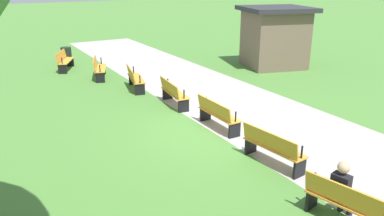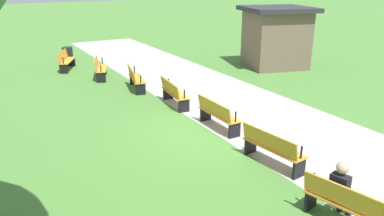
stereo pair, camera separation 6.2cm
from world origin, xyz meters
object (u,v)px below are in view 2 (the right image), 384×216
at_px(bench_1, 100,68).
at_px(bench_4, 218,114).
at_px(person_seated, 341,189).
at_px(kiosk, 276,36).
at_px(bench_3, 174,93).
at_px(bench_6, 349,206).
at_px(bench_2, 135,78).
at_px(trash_bin, 68,55).
at_px(bench_5, 272,147).
at_px(bench_0, 66,60).

xyz_separation_m(bench_1, bench_4, (7.37, 1.24, 0.00)).
xyz_separation_m(person_seated, kiosk, (-10.05, 7.35, 0.83)).
height_order(bench_3, kiosk, kiosk).
bearing_deg(bench_3, bench_4, 9.58).
relative_size(bench_1, person_seated, 1.41).
bearing_deg(bench_6, bench_2, 167.20).
bearing_deg(bench_3, bench_6, 3.22).
bearing_deg(trash_bin, bench_5, 6.60).
xyz_separation_m(bench_0, kiosk, (4.35, 9.07, 1.00)).
height_order(bench_1, bench_5, same).
bearing_deg(bench_4, bench_6, -6.36).
height_order(bench_2, bench_6, same).
xyz_separation_m(bench_6, trash_bin, (-16.26, -1.18, -0.07)).
height_order(bench_2, trash_bin, bench_2).
distance_m(bench_0, bench_1, 2.50).
relative_size(bench_2, bench_3, 1.01).
height_order(bench_4, bench_6, same).
height_order(bench_0, bench_4, same).
distance_m(bench_2, kiosk, 7.51).
bearing_deg(bench_0, bench_4, 38.33).
bearing_deg(kiosk, bench_5, -25.70).
height_order(bench_6, person_seated, person_seated).
bearing_deg(bench_6, bench_5, 157.65).
xyz_separation_m(bench_2, kiosk, (-0.38, 7.43, 1.00)).
xyz_separation_m(bench_0, bench_6, (14.66, 1.63, 0.00)).
relative_size(trash_bin, kiosk, 0.21).
bearing_deg(bench_0, bench_1, 47.88).
height_order(person_seated, kiosk, kiosk).
bearing_deg(bench_4, bench_2, -173.64).
distance_m(bench_4, trash_bin, 11.43).
relative_size(bench_0, bench_1, 0.99).
height_order(bench_0, trash_bin, bench_0).
relative_size(bench_3, bench_6, 0.99).
xyz_separation_m(bench_4, bench_6, (4.97, -0.55, 0.00)).
bearing_deg(bench_6, bench_1, 170.38).
distance_m(person_seated, trash_bin, 16.05).
bearing_deg(bench_3, bench_1, -160.87).
bearing_deg(bench_1, trash_bin, -153.60).
xyz_separation_m(bench_5, trash_bin, (-13.80, -1.60, -0.07)).
xyz_separation_m(bench_1, kiosk, (2.03, 8.12, 1.00)).
bearing_deg(kiosk, bench_2, -71.00).
height_order(bench_3, trash_bin, bench_3).
distance_m(bench_5, kiosk, 10.57).
bearing_deg(trash_bin, bench_0, -15.77).
distance_m(bench_2, bench_4, 5.00).
relative_size(bench_4, bench_5, 0.97).
distance_m(bench_2, trash_bin, 6.44).
xyz_separation_m(bench_1, bench_6, (12.34, 0.69, 0.00)).
bearing_deg(bench_6, kiosk, 131.42).
relative_size(bench_5, kiosk, 0.44).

